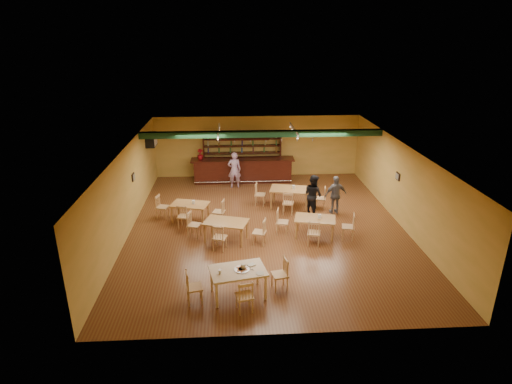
{
  "coord_description": "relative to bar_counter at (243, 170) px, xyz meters",
  "views": [
    {
      "loc": [
        -1.25,
        -14.17,
        6.78
      ],
      "look_at": [
        -0.38,
        0.6,
        1.15
      ],
      "focal_mm": 29.53,
      "sensor_mm": 36.0,
      "label": 1
    }
  ],
  "objects": [
    {
      "name": "dining_table_c",
      "position": [
        -0.76,
        -6.2,
        -0.2
      ],
      "size": [
        1.65,
        1.27,
        0.73
      ],
      "primitive_type": "cube",
      "rotation": [
        0.0,
        0.0,
        -0.31
      ],
      "color": "#AE7F3D",
      "rests_on": "ground"
    },
    {
      "name": "side_plate",
      "position": [
        0.18,
        -9.69,
        0.24
      ],
      "size": [
        0.26,
        0.26,
        0.01
      ],
      "primitive_type": "cylinder",
      "rotation": [
        0.0,
        0.0,
        0.21
      ],
      "color": "white",
      "rests_on": "near_table"
    },
    {
      "name": "picture_right",
      "position": [
        5.72,
        -4.65,
        1.14
      ],
      "size": [
        0.04,
        0.34,
        0.28
      ],
      "primitive_type": "cube",
      "color": "black",
      "rests_on": "wall_right"
    },
    {
      "name": "dining_table_b",
      "position": [
        1.84,
        -3.31,
        -0.17
      ],
      "size": [
        1.76,
        1.29,
        0.79
      ],
      "primitive_type": "cube",
      "rotation": [
        0.0,
        0.0,
        -0.23
      ],
      "color": "#AE7F3D",
      "rests_on": "ground"
    },
    {
      "name": "ac_unit",
      "position": [
        -4.05,
        -0.95,
        1.79
      ],
      "size": [
        0.34,
        0.7,
        0.48
      ],
      "primitive_type": "cube",
      "color": "silver",
      "rests_on": "wall_left"
    },
    {
      "name": "near_table",
      "position": [
        -0.41,
        -9.48,
        -0.17
      ],
      "size": [
        1.65,
        1.24,
        0.8
      ],
      "primitive_type": "cube",
      "rotation": [
        0.0,
        0.0,
        0.21
      ],
      "color": "beige",
      "rests_on": "ground"
    },
    {
      "name": "dining_table_a",
      "position": [
        -2.14,
        -4.44,
        -0.22
      ],
      "size": [
        1.54,
        1.15,
        0.69
      ],
      "primitive_type": "cube",
      "rotation": [
        0.0,
        0.0,
        -0.26
      ],
      "color": "#AE7F3D",
      "rests_on": "ground"
    },
    {
      "name": "pizza_tray",
      "position": [
        -0.3,
        -9.48,
        0.24
      ],
      "size": [
        0.53,
        0.53,
        0.01
      ],
      "primitive_type": "cylinder",
      "rotation": [
        0.0,
        0.0,
        0.41
      ],
      "color": "silver",
      "rests_on": "near_table"
    },
    {
      "name": "back_bar_hutch",
      "position": [
        0.0,
        0.63,
        0.57
      ],
      "size": [
        3.8,
        0.4,
        2.28
      ],
      "primitive_type": "cube",
      "color": "#36110A",
      "rests_on": "ground"
    },
    {
      "name": "napkin_stack",
      "position": [
        -0.04,
        -9.27,
        0.25
      ],
      "size": [
        0.25,
        0.23,
        0.03
      ],
      "primitive_type": "cube",
      "rotation": [
        0.0,
        0.0,
        0.54
      ],
      "color": "white",
      "rests_on": "near_table"
    },
    {
      "name": "patron_right_b",
      "position": [
        3.55,
        -4.05,
        0.21
      ],
      "size": [
        0.96,
        0.55,
        1.54
      ],
      "primitive_type": "imported",
      "rotation": [
        0.0,
        0.0,
        3.34
      ],
      "color": "slate",
      "rests_on": "ground"
    },
    {
      "name": "picture_left",
      "position": [
        -4.22,
        -4.15,
        1.14
      ],
      "size": [
        0.04,
        0.34,
        0.28
      ],
      "primitive_type": "cube",
      "color": "black",
      "rests_on": "wall_left"
    },
    {
      "name": "patron_right_a",
      "position": [
        2.64,
        -4.11,
        0.25
      ],
      "size": [
        0.95,
        1.0,
        1.63
      ],
      "primitive_type": "imported",
      "rotation": [
        0.0,
        0.0,
        2.15
      ],
      "color": "black",
      "rests_on": "ground"
    },
    {
      "name": "dining_table_d",
      "position": [
        2.35,
        -6.05,
        -0.21
      ],
      "size": [
        1.56,
        1.14,
        0.7
      ],
      "primitive_type": "cube",
      "rotation": [
        0.0,
        0.0,
        -0.23
      ],
      "color": "#AE7F3D",
      "rests_on": "ground"
    },
    {
      "name": "poinsettia",
      "position": [
        -2.01,
        0.0,
        0.82
      ],
      "size": [
        0.36,
        0.36,
        0.51
      ],
      "primitive_type": "imported",
      "rotation": [
        0.0,
        0.0,
        0.35
      ],
      "color": "maroon",
      "rests_on": "bar_counter"
    },
    {
      "name": "track_rail_left",
      "position": [
        -1.05,
        -1.75,
        2.38
      ],
      "size": [
        0.05,
        2.5,
        0.05
      ],
      "primitive_type": "cube",
      "color": "silver",
      "rests_on": "ceiling"
    },
    {
      "name": "ceiling_beam",
      "position": [
        0.75,
        -2.35,
        2.31
      ],
      "size": [
        10.0,
        0.3,
        0.25
      ],
      "primitive_type": "cube",
      "color": "black",
      "rests_on": "ceiling"
    },
    {
      "name": "track_rail_right",
      "position": [
        2.15,
        -1.75,
        2.38
      ],
      "size": [
        0.05,
        2.5,
        0.05
      ],
      "primitive_type": "cube",
      "color": "silver",
      "rests_on": "ceiling"
    },
    {
      "name": "patron_bar",
      "position": [
        -0.41,
        -0.83,
        0.28
      ],
      "size": [
        0.65,
        0.46,
        1.69
      ],
      "primitive_type": "imported",
      "rotation": [
        0.0,
        0.0,
        3.24
      ],
      "color": "#9150AD",
      "rests_on": "ground"
    },
    {
      "name": "parmesan_shaker",
      "position": [
        -0.88,
        -9.64,
        0.29
      ],
      "size": [
        0.09,
        0.09,
        0.11
      ],
      "primitive_type": "cylinder",
      "rotation": [
        0.0,
        0.0,
        0.21
      ],
      "color": "#EAE5C6",
      "rests_on": "near_table"
    },
    {
      "name": "bar_counter",
      "position": [
        0.0,
        0.0,
        0.0
      ],
      "size": [
        4.92,
        0.85,
        1.13
      ],
      "primitive_type": "cube",
      "color": "#36110A",
      "rests_on": "ground"
    },
    {
      "name": "pizza_server",
      "position": [
        -0.14,
        -9.43,
        0.25
      ],
      "size": [
        0.32,
        0.25,
        0.0
      ],
      "primitive_type": "cube",
      "rotation": [
        0.0,
        0.0,
        -0.57
      ],
      "color": "silver",
      "rests_on": "pizza_tray"
    },
    {
      "name": "floor",
      "position": [
        0.75,
        -5.15,
        -0.56
      ],
      "size": [
        12.0,
        12.0,
        0.0
      ],
      "primitive_type": "plane",
      "color": "brown",
      "rests_on": "ground"
    }
  ]
}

